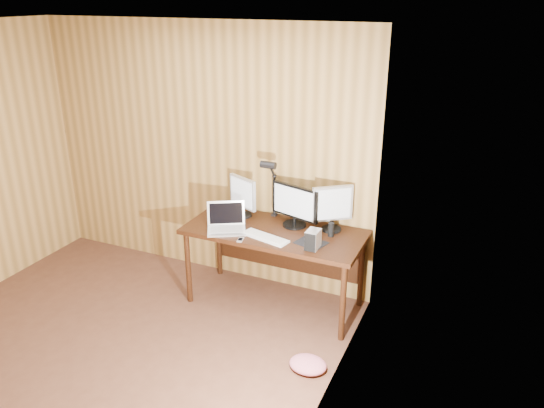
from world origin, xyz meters
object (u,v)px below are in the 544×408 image
Objects in this scene: monitor_right at (332,207)px; laptop at (226,223)px; monitor_center at (295,205)px; phone at (240,240)px; mouse at (311,240)px; desk_lamp at (271,180)px; monitor_left at (243,196)px; keyboard at (265,237)px; hard_drive at (313,239)px; speaker at (331,230)px; desk at (277,239)px.

monitor_right is 1.00× the size of laptop.
monitor_center reaches higher than phone.
desk_lamp is at bearing 151.83° from mouse.
phone is 0.66m from desk_lamp.
keyboard is (0.39, -0.36, -0.19)m from monitor_left.
keyboard is 0.57m from desk_lamp.
monitor_center and monitor_left have the same top height.
monitor_center is 0.32m from desk_lamp.
phone is (-0.57, -0.19, -0.02)m from mouse.
hard_drive reaches higher than speaker.
monitor_center is 0.42m from mouse.
laptop is 3.65× the size of mouse.
desk is 0.29m from keyboard.
keyboard is (-0.47, -0.39, -0.21)m from monitor_right.
phone is (-0.31, -0.47, -0.19)m from monitor_center.
monitor_right is 0.68× the size of desk_lamp.
laptop is 0.40m from keyboard.
hard_drive is (0.83, -0.05, 0.02)m from laptop.
monitor_center is at bearing 83.49° from keyboard.
monitor_left is at bearing 144.65° from monitor_right.
speaker is at bearing 4.24° from monitor_center.
desk_lamp is (0.05, 0.54, 0.37)m from phone.
desk is 0.59m from monitor_right.
laptop is at bearing -150.76° from desk.
monitor_left is at bearing 174.19° from speaker.
desk_lamp reaches higher than speaker.
monitor_left is 4.01× the size of phone.
speaker is at bearing 18.39° from monitor_left.
speaker is at bearing 17.34° from phone.
monitor_left is at bearing 60.96° from laptop.
speaker is at bearing 65.59° from mouse.
monitor_left is at bearing 165.29° from desk.
mouse is 0.23m from speaker.
speaker is (0.37, -0.08, -0.14)m from monitor_center.
hard_drive reaches higher than keyboard.
monitor_left is 2.39× the size of hard_drive.
phone reaches higher than desk.
monitor_right reaches higher than phone.
laptop is at bearing -170.46° from keyboard.
speaker is (0.03, -0.12, -0.16)m from monitor_right.
monitor_center reaches higher than speaker.
mouse is at bearing 4.12° from monitor_left.
desk_lamp is at bearing -178.74° from monitor_center.
hard_drive is 1.29× the size of speaker.
laptop is 0.27m from phone.
monitor_left is 0.63× the size of desk_lamp.
monitor_right is 0.95m from laptop.
mouse is (0.39, -0.18, 0.15)m from desk.
hard_drive is at bearing -102.93° from speaker.
monitor_right is 2.57× the size of hard_drive.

